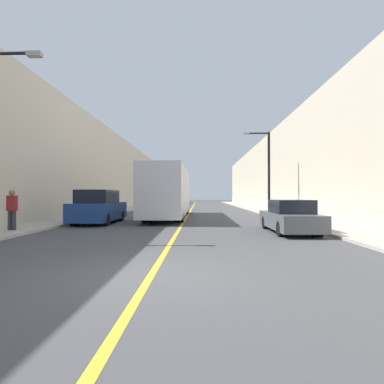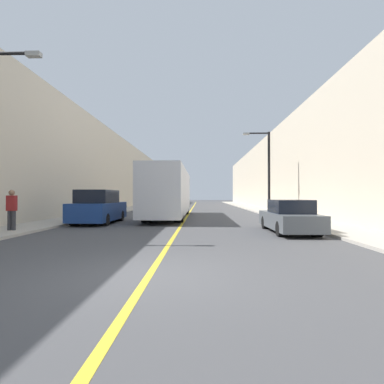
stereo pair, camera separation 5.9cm
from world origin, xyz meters
The scene contains 11 objects.
ground_plane centered at (0.00, 0.00, 0.00)m, with size 200.00×200.00×0.00m, color #474749.
sidewalk_left centered at (-7.54, 30.00, 0.06)m, with size 2.60×72.00×0.12m, color #B2AA9E.
sidewalk_right centered at (7.54, 30.00, 0.06)m, with size 2.60×72.00×0.12m, color #B2AA9E.
building_row_left centered at (-10.84, 30.00, 4.48)m, with size 4.00×72.00×8.95m, color beige.
building_row_right centered at (10.84, 30.00, 4.34)m, with size 4.00×72.00×8.68m, color beige.
road_center_line centered at (0.00, 30.00, 0.00)m, with size 0.16×72.00×0.01m, color gold.
bus centered at (-1.25, 16.02, 1.88)m, with size 2.54×12.93×3.50m.
parked_suv_left centered at (-4.96, 11.34, 0.91)m, with size 2.04×4.99×1.97m.
car_right_near centered at (5.00, 7.25, 0.66)m, with size 1.75×4.54×1.46m.
street_lamp_right centered at (6.35, 17.86, 3.89)m, with size 2.17×0.24×6.61m.
pedestrian centered at (-7.26, 6.78, 1.04)m, with size 0.39×0.25×1.78m.
Camera 1 is at (1.00, -6.17, 1.65)m, focal length 28.00 mm.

